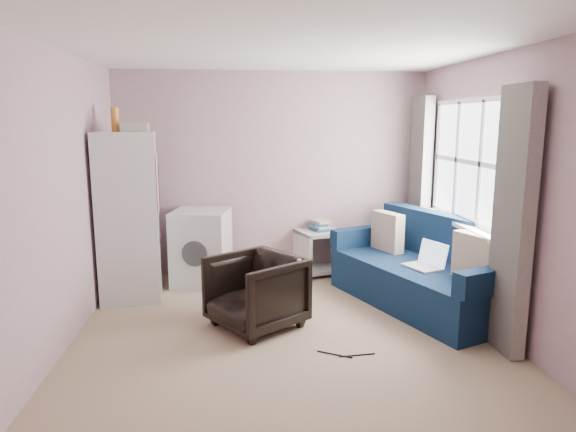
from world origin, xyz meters
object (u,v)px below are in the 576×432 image
fridge (129,216)px  side_table (319,248)px  sofa (426,273)px  armchair (256,288)px  washing_machine (201,246)px

fridge → side_table: bearing=10.8°
fridge → sofa: (3.10, -0.51, -0.57)m
armchair → washing_machine: washing_machine is taller
fridge → sofa: size_ratio=0.90×
washing_machine → fridge: bearing=-138.7°
fridge → side_table: size_ratio=2.96×
washing_machine → sofa: bearing=-11.3°
washing_machine → side_table: bearing=20.9°
washing_machine → side_table: (1.44, 0.27, -0.14)m
sofa → washing_machine: bearing=136.5°
fridge → washing_machine: (0.72, 0.43, -0.45)m
armchair → sofa: 1.84m
armchair → side_table: (0.85, 1.65, -0.05)m
fridge → sofa: fridge is taller
side_table → sofa: (0.94, -1.21, 0.01)m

